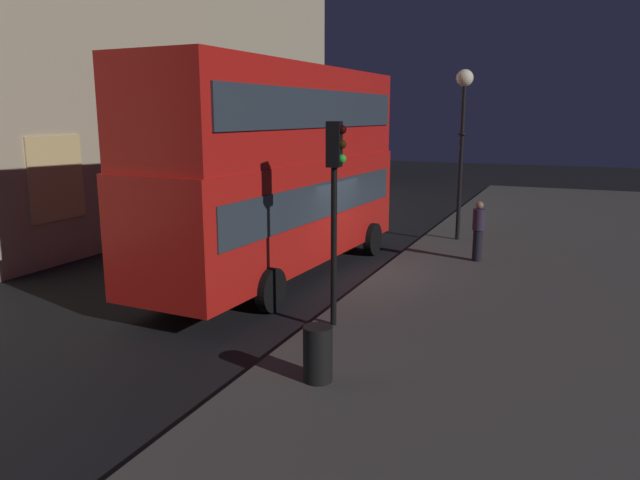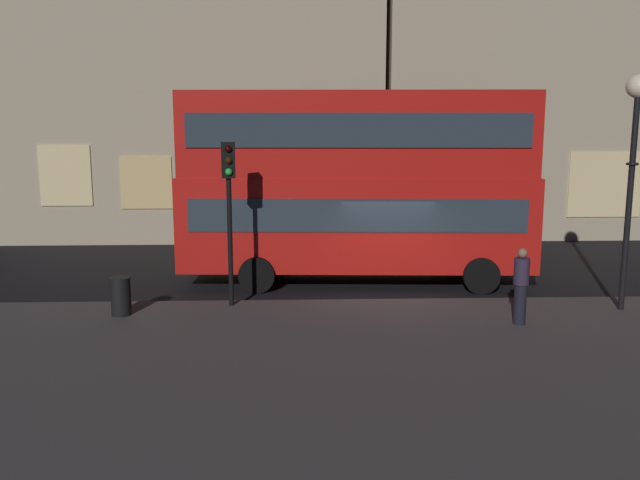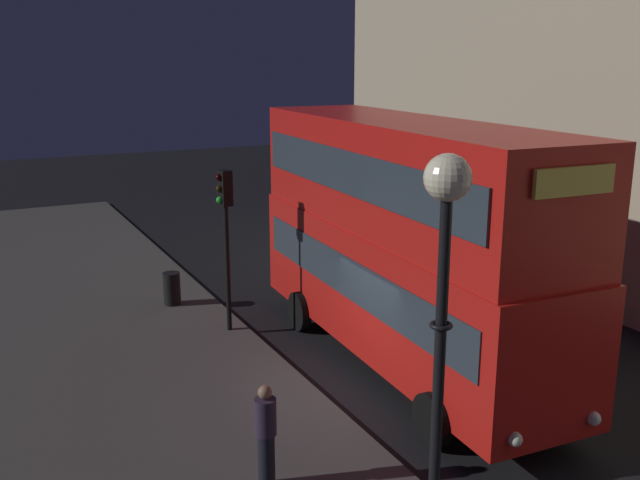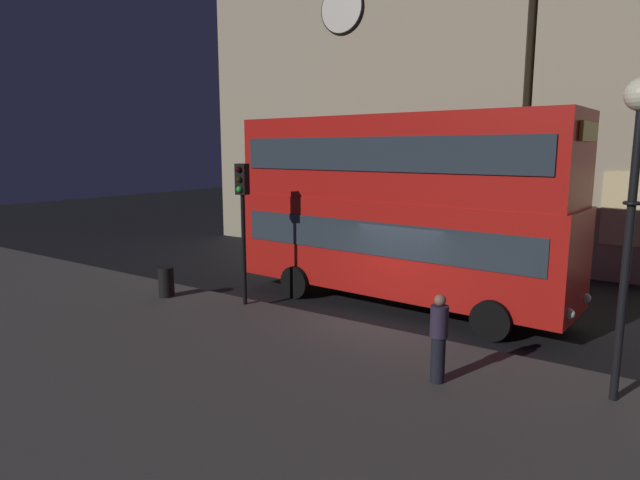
{
  "view_description": "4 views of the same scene",
  "coord_description": "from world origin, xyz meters",
  "views": [
    {
      "loc": [
        -14.65,
        -5.33,
        4.22
      ],
      "look_at": [
        -1.81,
        0.16,
        1.31
      ],
      "focal_mm": 33.77,
      "sensor_mm": 36.0,
      "label": 1
    },
    {
      "loc": [
        -2.46,
        -16.9,
        4.47
      ],
      "look_at": [
        -1.8,
        0.9,
        1.39
      ],
      "focal_mm": 37.04,
      "sensor_mm": 36.0,
      "label": 2
    },
    {
      "loc": [
        11.74,
        -6.66,
        6.68
      ],
      "look_at": [
        -3.47,
        1.13,
        2.29
      ],
      "focal_mm": 40.09,
      "sensor_mm": 36.0,
      "label": 3
    },
    {
      "loc": [
        6.19,
        -12.1,
        4.5
      ],
      "look_at": [
        -2.18,
        -0.04,
        2.02
      ],
      "focal_mm": 30.26,
      "sensor_mm": 36.0,
      "label": 4
    }
  ],
  "objects": [
    {
      "name": "ground_plane",
      "position": [
        0.0,
        0.0,
        0.0
      ],
      "size": [
        80.0,
        80.0,
        0.0
      ],
      "primitive_type": "plane",
      "color": "black"
    },
    {
      "name": "double_decker_bus",
      "position": [
        -0.75,
        1.74,
        2.99
      ],
      "size": [
        10.11,
        3.21,
        5.41
      ],
      "rotation": [
        0.0,
        0.0,
        -0.05
      ],
      "color": "red",
      "rests_on": "ground"
    },
    {
      "name": "building_plain_facade",
      "position": [
        9.61,
        11.97,
        8.64
      ],
      "size": [
        16.91,
        7.42,
        17.28
      ],
      "color": "tan",
      "rests_on": "ground"
    },
    {
      "name": "pedestrian",
      "position": [
        2.51,
        -2.88,
        1.01
      ],
      "size": [
        0.34,
        0.34,
        1.72
      ],
      "rotation": [
        0.0,
        0.0,
        3.97
      ],
      "color": "black",
      "rests_on": "sidewalk_slab"
    },
    {
      "name": "traffic_light_near_kerb",
      "position": [
        -4.05,
        -1.11,
        2.99
      ],
      "size": [
        0.35,
        0.38,
        3.98
      ],
      "rotation": [
        0.0,
        0.0,
        0.14
      ],
      "color": "black",
      "rests_on": "sidewalk_slab"
    },
    {
      "name": "sidewalk_slab",
      "position": [
        0.0,
        -5.45,
        0.06
      ],
      "size": [
        44.0,
        9.62,
        0.12
      ],
      "primitive_type": "cube",
      "color": "#423F3D",
      "rests_on": "ground"
    },
    {
      "name": "street_lamp",
      "position": [
        5.36,
        -1.79,
        4.33
      ],
      "size": [
        0.55,
        0.55,
        5.52
      ],
      "color": "black",
      "rests_on": "sidewalk_slab"
    },
    {
      "name": "litter_bin",
      "position": [
        -6.55,
        -1.83,
        0.57
      ],
      "size": [
        0.47,
        0.47,
        0.89
      ],
      "primitive_type": "cylinder",
      "color": "black",
      "rests_on": "sidewalk_slab"
    }
  ]
}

